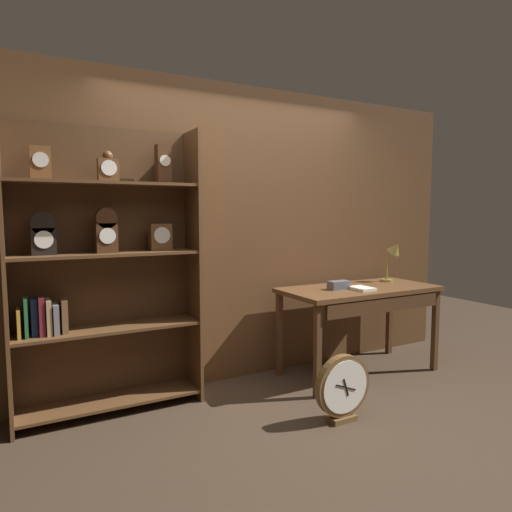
% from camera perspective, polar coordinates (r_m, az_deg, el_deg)
% --- Properties ---
extents(ground_plane, '(10.00, 10.00, 0.00)m').
position_cam_1_polar(ground_plane, '(3.30, 9.15, -21.50)').
color(ground_plane, '#3D2D21').
extents(back_wood_panel, '(4.80, 0.05, 2.60)m').
position_cam_1_polar(back_wood_panel, '(4.07, -1.96, 2.73)').
color(back_wood_panel, brown).
rests_on(back_wood_panel, ground).
extents(bookshelf, '(1.35, 0.33, 2.13)m').
position_cam_1_polar(bookshelf, '(3.53, -18.73, -1.62)').
color(bookshelf, brown).
rests_on(bookshelf, ground).
extents(workbench, '(1.47, 0.69, 0.81)m').
position_cam_1_polar(workbench, '(4.30, 13.08, -5.03)').
color(workbench, brown).
rests_on(workbench, ground).
extents(desk_lamp, '(0.20, 0.21, 0.41)m').
position_cam_1_polar(desk_lamp, '(4.70, 16.91, 0.26)').
color(desk_lamp, olive).
rests_on(desk_lamp, workbench).
extents(toolbox_small, '(0.19, 0.10, 0.08)m').
position_cam_1_polar(toolbox_small, '(4.14, 10.37, -3.61)').
color(toolbox_small, '#595960').
rests_on(toolbox_small, workbench).
extents(open_repair_manual, '(0.16, 0.22, 0.02)m').
position_cam_1_polar(open_repair_manual, '(4.15, 13.14, -3.99)').
color(open_repair_manual, silver).
rests_on(open_repair_manual, workbench).
extents(round_clock_large, '(0.45, 0.11, 0.49)m').
position_cam_1_polar(round_clock_large, '(3.43, 10.83, -15.94)').
color(round_clock_large, brown).
rests_on(round_clock_large, ground).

